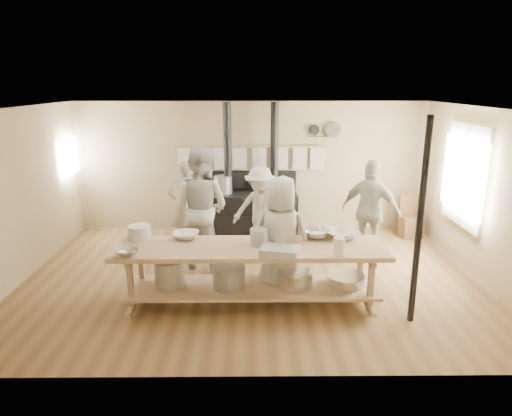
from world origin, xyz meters
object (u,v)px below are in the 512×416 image
Objects in this scene: prep_table at (250,269)px; cook_left at (201,208)px; cook_far_left at (186,206)px; stove at (251,209)px; roasting_pan at (280,251)px; cook_right at (371,211)px; cook_center at (280,238)px; chair at (410,224)px; cook_by_window at (260,209)px.

prep_table is 1.66m from cook_left.
prep_table is 2.26m from cook_far_left.
stove is 5.56× the size of roasting_pan.
cook_center is at bearing 73.81° from cook_right.
prep_table is 1.79× the size of cook_left.
stove is 1.50× the size of cook_right.
roasting_pan is at bearing -135.07° from chair.
prep_table is 0.61m from cook_center.
roasting_pan is (-2.79, -3.20, 0.66)m from chair.
cook_center reaches higher than chair.
stove reaches higher than cook_far_left.
cook_far_left is at bearing -136.02° from stove.
chair is at bearing -132.62° from cook_left.
cook_far_left is 0.67m from cook_left.
prep_table is at bearing -80.34° from cook_by_window.
stove is 1.29× the size of cook_left.
cook_far_left is 2.71m from roasting_pan.
stove is at bearing -69.96° from cook_center.
stove is 3.39m from roasting_pan.
cook_right is at bearing 142.39° from cook_far_left.
cook_right is 3.71× the size of roasting_pan.
cook_center is at bearing 164.62° from cook_left.
stove is at bearing 96.28° from roasting_pan.
cook_by_window is at bearing -70.94° from cook_center.
prep_table is at bearing -90.04° from stove.
cook_right is at bearing -0.04° from cook_by_window.
cook_right is at bearing -34.55° from stove.
roasting_pan is at bearing 83.51° from cook_right.
stove is 1.49× the size of cook_center.
cook_far_left is 2.26m from cook_center.
cook_left is at bearing -163.22° from chair.
stove reaches higher than roasting_pan.
roasting_pan is (1.17, -1.70, -0.10)m from cook_left.
cook_center is 2.10m from cook_right.
cook_right reaches higher than roasting_pan.
cook_far_left is 2.15× the size of chair.
stove is at bearing 114.90° from cook_by_window.
cook_right is 1.13× the size of cook_by_window.
roasting_pan reaches higher than chair.
chair is (2.99, 0.76, -0.53)m from cook_by_window.
cook_by_window is at bearing -169.63° from chair.
stove is 0.96m from cook_by_window.
stove is at bearing -168.08° from cook_far_left.
chair is at bearing 48.91° from roasting_pan.
cook_far_left reaches higher than prep_table.
chair is (3.95, 1.50, -0.76)m from cook_left.
stove is at bearing -89.19° from cook_left.
cook_center is at bearing 85.54° from roasting_pan.
cook_center is at bearing -140.58° from chair.
cook_right reaches higher than cook_by_window.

